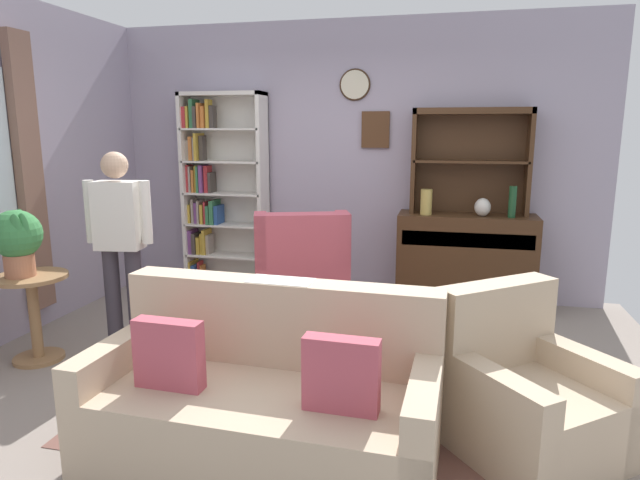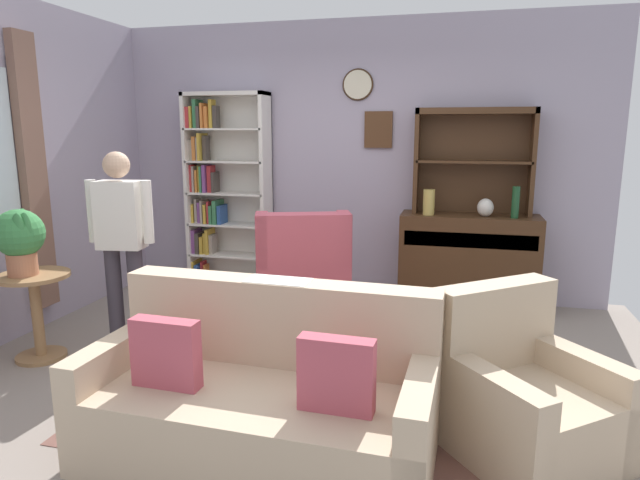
{
  "view_description": "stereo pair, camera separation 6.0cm",
  "coord_description": "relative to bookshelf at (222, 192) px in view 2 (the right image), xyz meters",
  "views": [
    {
      "loc": [
        0.97,
        -3.51,
        1.72
      ],
      "look_at": [
        0.1,
        0.2,
        0.95
      ],
      "focal_mm": 30.75,
      "sensor_mm": 36.0,
      "label": 1
    },
    {
      "loc": [
        1.03,
        -3.5,
        1.72
      ],
      "look_at": [
        0.1,
        0.2,
        0.95
      ],
      "focal_mm": 30.75,
      "sensor_mm": 36.0,
      "label": 2
    }
  ],
  "objects": [
    {
      "name": "bookshelf",
      "position": [
        0.0,
        0.0,
        0.0
      ],
      "size": [
        0.9,
        0.3,
        2.1
      ],
      "color": "silver",
      "rests_on": "ground_plane"
    },
    {
      "name": "wingback_chair",
      "position": [
        1.19,
        -1.01,
        -0.68
      ],
      "size": [
        1.0,
        1.01,
        1.05
      ],
      "color": "#B74C5B",
      "rests_on": "ground_plane"
    },
    {
      "name": "ground_plane",
      "position": [
        1.43,
        -1.94,
        -1.07
      ],
      "size": [
        5.4,
        4.6,
        0.02
      ],
      "primitive_type": "cube",
      "color": "gray"
    },
    {
      "name": "person_reading",
      "position": [
        -0.04,
        -1.8,
        -0.16
      ],
      "size": [
        0.53,
        0.25,
        1.56
      ],
      "color": "#38333D",
      "rests_on": "ground_plane"
    },
    {
      "name": "plant_stand",
      "position": [
        -0.58,
        -2.14,
        -0.65
      ],
      "size": [
        0.52,
        0.52,
        0.67
      ],
      "color": "#997047",
      "rests_on": "ground_plane"
    },
    {
      "name": "book_stack",
      "position": [
        1.65,
        -2.16,
        -0.62
      ],
      "size": [
        0.19,
        0.13,
        0.04
      ],
      "color": "#CC7233",
      "rests_on": "coffee_table"
    },
    {
      "name": "couch_floral",
      "position": [
        1.51,
        -2.93,
        -0.75
      ],
      "size": [
        1.83,
        0.91,
        0.9
      ],
      "color": "#C6AD8E",
      "rests_on": "ground_plane"
    },
    {
      "name": "wall_back",
      "position": [
        1.43,
        0.19,
        0.34
      ],
      "size": [
        5.0,
        0.09,
        2.8
      ],
      "color": "#A399AD",
      "rests_on": "ground_plane"
    },
    {
      "name": "potted_plant_large",
      "position": [
        -0.62,
        -2.18,
        -0.11
      ],
      "size": [
        0.35,
        0.35,
        0.49
      ],
      "color": "#AD6B4C",
      "rests_on": "plant_stand"
    },
    {
      "name": "sideboard_hutch",
      "position": [
        2.59,
        0.03,
        0.5
      ],
      "size": [
        1.1,
        0.26,
        1.0
      ],
      "color": "#422816",
      "rests_on": "sideboard"
    },
    {
      "name": "armchair_floral",
      "position": [
        2.86,
        -2.55,
        -0.77
      ],
      "size": [
        1.07,
        1.08,
        0.88
      ],
      "color": "#C6AD8E",
      "rests_on": "ground_plane"
    },
    {
      "name": "bottle_wine",
      "position": [
        2.98,
        -0.17,
        0.0
      ],
      "size": [
        0.07,
        0.07,
        0.29
      ],
      "primitive_type": "cylinder",
      "color": "#194223",
      "rests_on": "sideboard"
    },
    {
      "name": "vase_round",
      "position": [
        2.72,
        -0.15,
        -0.06
      ],
      "size": [
        0.15,
        0.15,
        0.17
      ],
      "primitive_type": "ellipsoid",
      "color": "beige",
      "rests_on": "sideboard"
    },
    {
      "name": "area_rug",
      "position": [
        1.63,
        -2.24,
        -1.06
      ],
      "size": [
        2.7,
        1.81,
        0.01
      ],
      "primitive_type": "cube",
      "color": "brown",
      "rests_on": "ground_plane"
    },
    {
      "name": "vase_tall",
      "position": [
        2.2,
        -0.16,
        -0.02
      ],
      "size": [
        0.11,
        0.11,
        0.24
      ],
      "primitive_type": "cylinder",
      "color": "tan",
      "rests_on": "sideboard"
    },
    {
      "name": "sideboard",
      "position": [
        2.59,
        -0.08,
        -0.55
      ],
      "size": [
        1.3,
        0.45,
        0.92
      ],
      "color": "#422816",
      "rests_on": "ground_plane"
    },
    {
      "name": "coffee_table",
      "position": [
        1.68,
        -2.11,
        -0.71
      ],
      "size": [
        0.8,
        0.5,
        0.42
      ],
      "color": "#422816",
      "rests_on": "ground_plane"
    }
  ]
}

